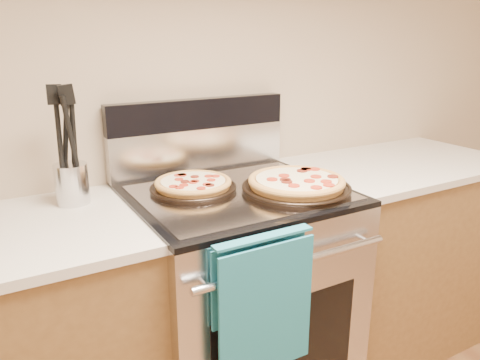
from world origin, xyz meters
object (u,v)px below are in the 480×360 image
range_body (237,304)px  pepperoni_pizza_back (193,185)px  pepperoni_pizza_front (296,184)px  utensil_crock (72,184)px

range_body → pepperoni_pizza_back: pepperoni_pizza_back is taller
range_body → pepperoni_pizza_front: (0.18, -0.12, 0.50)m
pepperoni_pizza_back → pepperoni_pizza_front: (0.32, -0.19, 0.01)m
pepperoni_pizza_front → utensil_crock: 0.78m
range_body → pepperoni_pizza_back: (-0.14, 0.07, 0.50)m
pepperoni_pizza_front → utensil_crock: (-0.71, 0.31, 0.03)m
pepperoni_pizza_back → utensil_crock: (-0.39, 0.12, 0.03)m
range_body → pepperoni_pizza_front: 0.55m
utensil_crock → range_body: bearing=-19.8°
pepperoni_pizza_back → utensil_crock: bearing=162.8°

